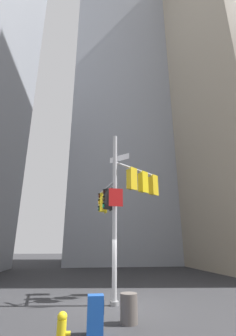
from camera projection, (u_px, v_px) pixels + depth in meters
name	position (u px, v px, depth m)	size (l,w,h in m)	color
ground	(114.00, 306.00, 9.16)	(120.00, 120.00, 0.00)	#2D2D30
building_mid_block	(118.00, 116.00, 38.70)	(13.80, 13.80, 45.44)	#9399A3
signal_pole_assembly	(124.00, 196.00, 11.65)	(3.33, 2.83, 7.38)	#B2B2B5
fire_hydrant	(62.00, 330.00, 5.38)	(0.33, 0.23, 0.79)	yellow
newspaper_box	(95.00, 314.00, 6.33)	(0.45, 0.36, 0.96)	#194CB2
trash_bin	(129.00, 308.00, 7.17)	(0.54, 0.54, 0.84)	#59514C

